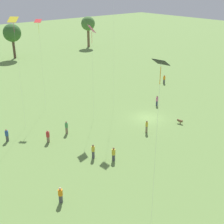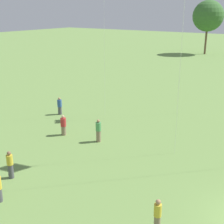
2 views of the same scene
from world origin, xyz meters
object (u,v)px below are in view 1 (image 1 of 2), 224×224
at_px(person_5, 164,79).
at_px(person_6, 157,101).
at_px(kite_2, 92,31).
at_px(person_7, 147,127).
at_px(kite_0, 38,25).
at_px(dog_0, 180,121).
at_px(kite_5, 160,78).
at_px(kite_1, 13,23).
at_px(person_4, 7,135).
at_px(person_8, 48,136).
at_px(person_1, 60,195).
at_px(person_2, 93,151).
at_px(person_3, 67,127).
at_px(person_0, 114,154).

distance_m(person_5, person_6, 12.45).
height_order(person_5, kite_2, kite_2).
height_order(person_7, kite_0, kite_0).
bearing_deg(dog_0, kite_5, -159.72).
bearing_deg(person_5, kite_1, 86.21).
xyz_separation_m(person_4, kite_0, (9.34, 6.66, 12.42)).
xyz_separation_m(person_6, person_8, (-20.22, 0.48, -0.04)).
bearing_deg(kite_1, kite_0, 131.12).
relative_size(person_1, kite_2, 0.12).
bearing_deg(person_2, kite_5, -64.38).
bearing_deg(person_6, person_7, 166.47).
bearing_deg(person_8, person_7, -145.89).
relative_size(person_2, person_4, 1.04).
distance_m(person_1, person_2, 8.37).
xyz_separation_m(person_1, person_8, (5.08, 11.25, 0.02)).
relative_size(person_6, person_7, 0.96).
relative_size(person_3, kite_2, 0.13).
height_order(person_3, person_8, person_3).
xyz_separation_m(person_0, kite_2, (5.36, 10.80, 12.12)).
height_order(person_4, kite_2, kite_2).
height_order(person_4, dog_0, person_4).
bearing_deg(kite_2, kite_1, 129.08).
bearing_deg(person_3, person_4, 70.30).
height_order(person_0, person_3, person_3).
xyz_separation_m(person_6, kite_5, (-23.84, -20.74, 13.34)).
distance_m(kite_0, dog_0, 25.01).
height_order(person_2, person_3, person_3).
bearing_deg(kite_2, kite_0, 85.76).
relative_size(person_5, person_6, 1.00).
distance_m(kite_0, kite_2, 9.07).
xyz_separation_m(person_8, kite_5, (-3.63, -21.22, 13.37)).
distance_m(person_0, person_3, 9.38).
height_order(kite_5, dog_0, kite_5).
distance_m(person_3, kite_5, 26.38).
bearing_deg(kite_0, person_1, -24.21).
relative_size(person_7, person_8, 1.06).
distance_m(person_2, person_5, 31.41).
relative_size(person_0, dog_0, 1.86).
bearing_deg(person_1, kite_5, -168.25).
bearing_deg(person_3, kite_1, 35.65).
bearing_deg(kite_2, person_5, -14.13).
bearing_deg(kite_2, person_3, 167.35).
height_order(person_2, person_5, person_2).
bearing_deg(person_2, person_1, -101.30).
distance_m(person_3, dog_0, 16.39).
bearing_deg(person_5, kite_5, 124.37).
distance_m(person_2, kite_0, 21.47).
xyz_separation_m(person_2, person_5, (28.31, 13.61, -0.04)).
xyz_separation_m(person_2, kite_2, (6.82, 8.84, 12.06)).
height_order(person_4, person_5, person_5).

